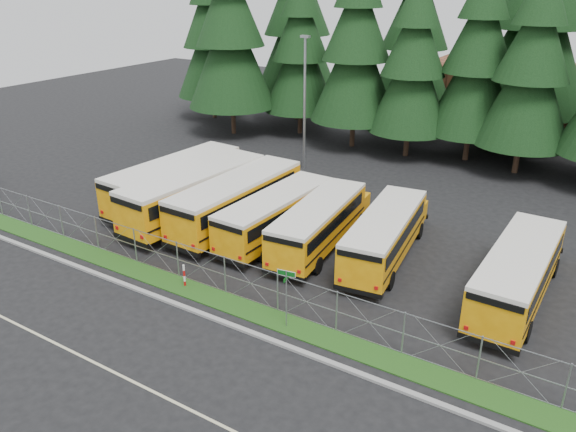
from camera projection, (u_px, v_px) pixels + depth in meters
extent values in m
plane|color=black|center=(255.00, 290.00, 27.51)|extent=(120.00, 120.00, 0.00)
cube|color=gray|center=(215.00, 319.00, 25.07)|extent=(50.00, 0.25, 0.12)
cube|color=#184413|center=(234.00, 305.00, 26.18)|extent=(50.00, 1.40, 0.06)
cube|color=beige|center=(134.00, 382.00, 21.28)|extent=(50.00, 0.12, 0.01)
cube|color=brown|center=(540.00, 99.00, 54.58)|extent=(22.00, 10.00, 6.00)
cylinder|color=gray|center=(286.00, 300.00, 24.04)|extent=(0.06, 0.06, 2.80)
cube|color=#0B5214|center=(286.00, 273.00, 23.53)|extent=(0.79, 0.15, 0.22)
cube|color=white|center=(286.00, 273.00, 23.53)|extent=(0.83, 0.15, 0.26)
cube|color=#0B5214|center=(286.00, 278.00, 23.63)|extent=(0.11, 0.55, 0.18)
cylinder|color=#B20C0C|center=(184.00, 276.00, 27.56)|extent=(0.11, 0.11, 1.20)
cylinder|color=gray|center=(305.00, 106.00, 42.78)|extent=(0.20, 0.20, 10.00)
cube|color=gray|center=(305.00, 37.00, 40.78)|extent=(0.70, 0.35, 0.18)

